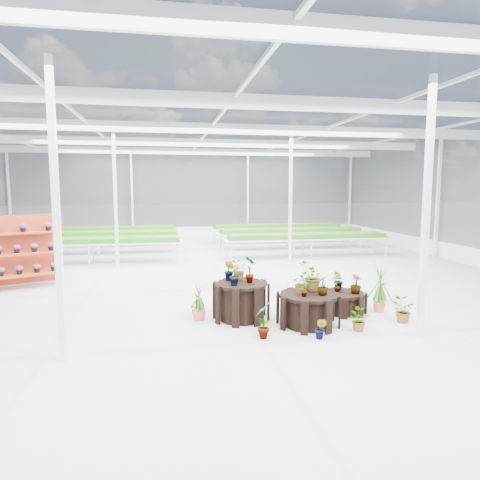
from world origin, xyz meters
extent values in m
plane|color=gray|center=(0.00, 0.00, 0.00)|extent=(24.00, 24.00, 0.00)
cylinder|color=black|center=(0.05, -2.44, 0.38)|extent=(1.46, 1.46, 0.75)
cylinder|color=black|center=(1.25, -3.04, 0.31)|extent=(1.51, 1.51, 0.62)
cylinder|color=black|center=(2.25, -2.34, 0.22)|extent=(1.23, 1.23, 0.44)
imported|color=#2E6917|center=(-0.15, -2.23, 0.97)|extent=(0.27, 0.30, 0.43)
imported|color=#2E6917|center=(0.22, -2.48, 1.04)|extent=(0.27, 0.34, 0.57)
imported|color=#2E6917|center=(0.04, -2.16, 0.95)|extent=(0.42, 0.39, 0.39)
imported|color=#2E6917|center=(-0.12, -2.64, 0.96)|extent=(0.23, 0.26, 0.41)
imported|color=#2E6917|center=(1.11, -2.95, 0.82)|extent=(0.36, 0.40, 0.40)
imported|color=#2E6917|center=(1.47, -3.20, 0.81)|extent=(0.25, 0.25, 0.37)
imported|color=#2E6917|center=(1.38, -2.86, 0.91)|extent=(0.68, 0.67, 0.57)
imported|color=#2E6917|center=(1.09, -3.24, 0.81)|extent=(0.23, 0.24, 0.38)
imported|color=#2E6917|center=(2.13, -2.31, 0.64)|extent=(0.20, 0.25, 0.41)
imported|color=#2E6917|center=(2.47, -2.50, 0.64)|extent=(0.28, 0.28, 0.41)
imported|color=#2E6917|center=(2.23, -2.17, 0.65)|extent=(0.22, 0.26, 0.43)
imported|color=#2E6917|center=(-0.83, -2.21, 0.30)|extent=(0.22, 0.32, 0.60)
imported|color=#2E6917|center=(0.24, -3.58, 0.33)|extent=(0.38, 0.42, 0.67)
imported|color=#2E6917|center=(1.22, -3.81, 0.19)|extent=(0.27, 0.27, 0.38)
imported|color=#2E6917|center=(2.05, -3.50, 0.21)|extent=(0.44, 0.47, 0.41)
imported|color=#2E6917|center=(3.13, -3.19, 0.24)|extent=(0.58, 0.58, 0.49)
imported|color=#2E6917|center=(3.58, -1.57, 0.23)|extent=(0.28, 0.23, 0.45)
imported|color=#2E6917|center=(1.90, -1.42, 0.28)|extent=(0.37, 0.37, 0.56)
imported|color=#2E6917|center=(-0.03, -1.51, 0.32)|extent=(0.36, 0.29, 0.64)
camera|label=1|loc=(-1.45, -10.66, 2.63)|focal=32.00mm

